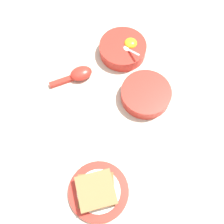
{
  "coord_description": "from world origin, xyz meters",
  "views": [
    {
      "loc": [
        -0.33,
        0.24,
        0.81
      ],
      "look_at": [
        -0.04,
        0.03,
        0.02
      ],
      "focal_mm": 42.0,
      "sensor_mm": 36.0,
      "label": 1
    }
  ],
  "objects": [
    {
      "name": "congee_bowl",
      "position": [
        -0.06,
        -0.1,
        0.02
      ],
      "size": [
        0.17,
        0.17,
        0.04
      ],
      "color": "red",
      "rests_on": "ground_plane"
    },
    {
      "name": "toast_plate",
      "position": [
        -0.22,
        0.22,
        0.01
      ],
      "size": [
        0.18,
        0.18,
        0.01
      ],
      "color": "red",
      "rests_on": "ground_plane"
    },
    {
      "name": "soup_spoon",
      "position": [
        0.15,
        0.04,
        0.02
      ],
      "size": [
        0.08,
        0.16,
        0.04
      ],
      "color": "red",
      "rests_on": "ground_plane"
    },
    {
      "name": "ground_plane",
      "position": [
        0.0,
        0.0,
        0.0
      ],
      "size": [
        3.0,
        3.0,
        0.0
      ],
      "primitive_type": "plane",
      "color": "beige"
    },
    {
      "name": "egg_bowl",
      "position": [
        0.14,
        -0.15,
        0.03
      ],
      "size": [
        0.17,
        0.17,
        0.08
      ],
      "color": "red",
      "rests_on": "ground_plane"
    },
    {
      "name": "toast_sandwich",
      "position": [
        -0.22,
        0.22,
        0.03
      ],
      "size": [
        0.14,
        0.14,
        0.03
      ],
      "color": "brown",
      "rests_on": "toast_plate"
    }
  ]
}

